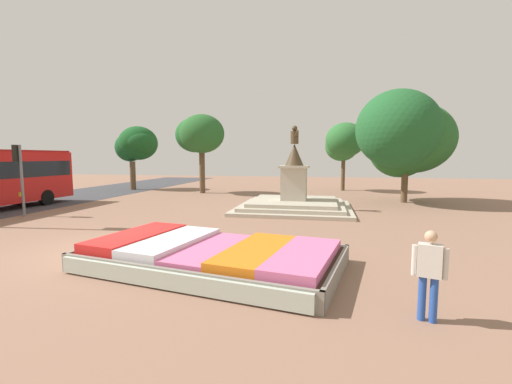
{
  "coord_description": "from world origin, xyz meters",
  "views": [
    {
      "loc": [
        6.47,
        -8.97,
        2.83
      ],
      "look_at": [
        3.82,
        4.35,
        1.43
      ],
      "focal_mm": 24.0,
      "sensor_mm": 36.0,
      "label": 1
    }
  ],
  "objects_px": {
    "statue_monument": "(294,198)",
    "flower_planter": "(210,256)",
    "traffic_light_mid_block": "(19,167)",
    "pedestrian_near_planter": "(429,270)"
  },
  "relations": [
    {
      "from": "statue_monument",
      "to": "flower_planter",
      "type": "bearing_deg",
      "value": -97.32
    },
    {
      "from": "flower_planter",
      "to": "statue_monument",
      "type": "height_order",
      "value": "statue_monument"
    },
    {
      "from": "flower_planter",
      "to": "traffic_light_mid_block",
      "type": "relative_size",
      "value": 2.07
    },
    {
      "from": "statue_monument",
      "to": "pedestrian_near_planter",
      "type": "height_order",
      "value": "statue_monument"
    },
    {
      "from": "pedestrian_near_planter",
      "to": "traffic_light_mid_block",
      "type": "bearing_deg",
      "value": 154.63
    },
    {
      "from": "traffic_light_mid_block",
      "to": "pedestrian_near_planter",
      "type": "relative_size",
      "value": 2.12
    },
    {
      "from": "statue_monument",
      "to": "pedestrian_near_planter",
      "type": "xyz_separation_m",
      "value": [
        3.35,
        -12.1,
        0.29
      ]
    },
    {
      "from": "flower_planter",
      "to": "statue_monument",
      "type": "bearing_deg",
      "value": 82.68
    },
    {
      "from": "statue_monument",
      "to": "pedestrian_near_planter",
      "type": "distance_m",
      "value": 12.56
    },
    {
      "from": "traffic_light_mid_block",
      "to": "flower_planter",
      "type": "bearing_deg",
      "value": -25.92
    }
  ]
}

